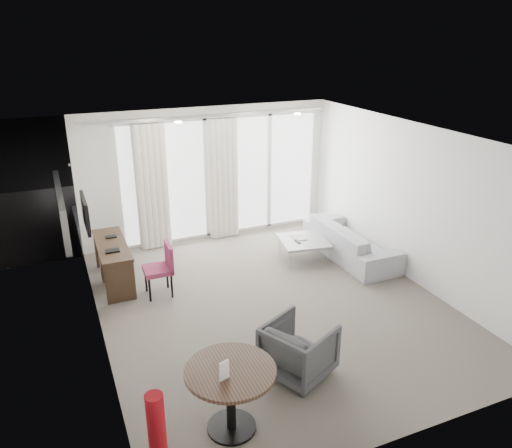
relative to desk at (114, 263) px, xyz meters
name	(u,v)px	position (x,y,z in m)	size (l,w,h in m)	color
floor	(271,303)	(2.11, -1.65, -0.35)	(5.00, 6.00, 0.00)	#5C554B
ceiling	(273,136)	(2.11, -1.65, 2.25)	(5.00, 6.00, 0.00)	white
wall_left	(93,253)	(-0.39, -1.65, 0.95)	(0.00, 6.00, 2.60)	silver
wall_right	(411,203)	(4.61, -1.65, 0.95)	(0.00, 6.00, 2.60)	silver
wall_front	(407,334)	(2.11, -4.65, 0.95)	(5.00, 0.00, 2.60)	silver
window_panel	(223,177)	(2.41, 1.33, 0.85)	(4.00, 0.02, 2.38)	white
window_frame	(223,177)	(2.41, 1.32, 0.85)	(4.10, 0.06, 2.44)	white
curtain_left	(152,188)	(0.96, 1.17, 0.85)	(0.60, 0.20, 2.38)	silver
curtain_right	(223,179)	(2.36, 1.17, 0.85)	(0.60, 0.20, 2.38)	silver
curtain_track	(209,116)	(2.11, 1.17, 2.10)	(4.80, 0.04, 0.04)	#B2B2B7
downlight_a	(178,122)	(1.21, -0.05, 2.24)	(0.12, 0.12, 0.02)	#FFE0B2
downlight_b	(297,114)	(3.31, -0.05, 2.24)	(0.12, 0.12, 0.02)	#FFE0B2
desk	(114,263)	(0.00, 0.00, 0.00)	(0.46, 1.49, 0.70)	#2F2014
tv	(85,213)	(-0.35, -0.20, 1.00)	(0.05, 0.80, 0.50)	black
desk_chair	(158,270)	(0.58, -0.69, 0.07)	(0.46, 0.43, 0.84)	maroon
round_table	(231,399)	(0.64, -3.83, 0.03)	(0.94, 0.94, 0.75)	#382519
menu_card	(224,382)	(0.54, -3.95, 0.37)	(0.11, 0.02, 0.21)	white
tub_armchair	(299,349)	(1.71, -3.30, 0.00)	(0.74, 0.76, 0.69)	#3B3B3D
coffee_table	(303,249)	(3.32, -0.41, -0.16)	(0.83, 0.83, 0.38)	gray
remote	(298,243)	(3.17, -0.47, 0.01)	(0.04, 0.14, 0.02)	black
magazine	(299,239)	(3.28, -0.31, 0.01)	(0.20, 0.25, 0.01)	gray
sofa	(351,241)	(4.17, -0.67, -0.04)	(2.15, 0.84, 0.63)	#99989E
terrace_slab	(203,212)	(2.41, 2.85, -0.41)	(5.60, 3.00, 0.12)	#4D4D50
rattan_chair_a	(225,193)	(2.92, 2.74, 0.02)	(0.51, 0.51, 0.75)	brown
rattan_chair_b	(275,180)	(4.46, 3.23, 0.04)	(0.53, 0.53, 0.77)	brown
rattan_table	(251,207)	(3.24, 1.87, -0.08)	(0.55, 0.55, 0.55)	brown
balustrade	(185,174)	(2.41, 4.30, 0.15)	(5.50, 0.06, 1.05)	#B2B2B7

